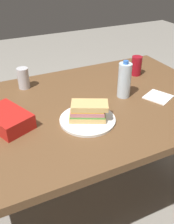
{
  "coord_description": "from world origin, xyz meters",
  "views": [
    {
      "loc": [
        -0.44,
        -1.07,
        1.44
      ],
      "look_at": [
        -0.0,
        -0.14,
        0.8
      ],
      "focal_mm": 41.61,
      "sensor_mm": 36.0,
      "label": 1
    }
  ],
  "objects": [
    {
      "name": "paper_plate",
      "position": [
        -0.0,
        -0.14,
        0.75
      ],
      "size": [
        0.27,
        0.27,
        0.01
      ],
      "primitive_type": "cylinder",
      "color": "white",
      "rests_on": "dining_table"
    },
    {
      "name": "paper_napkin",
      "position": [
        0.45,
        -0.1,
        0.75
      ],
      "size": [
        0.17,
        0.17,
        0.01
      ],
      "primitive_type": "cube",
      "rotation": [
        0.0,
        0.0,
        3.59
      ],
      "color": "white",
      "rests_on": "dining_table"
    },
    {
      "name": "soda_can_red",
      "position": [
        0.51,
        0.21,
        0.81
      ],
      "size": [
        0.07,
        0.07,
        0.12
      ],
      "primitive_type": "cylinder",
      "color": "maroon",
      "rests_on": "dining_table"
    },
    {
      "name": "ground_plane",
      "position": [
        0.0,
        0.0,
        0.0
      ],
      "size": [
        8.0,
        8.0,
        0.0
      ],
      "primitive_type": "plane",
      "color": "gray"
    },
    {
      "name": "water_bottle_tall",
      "position": [
        0.29,
        -0.01,
        0.84
      ],
      "size": [
        0.07,
        0.07,
        0.21
      ],
      "color": "silver",
      "rests_on": "dining_table"
    },
    {
      "name": "dining_table",
      "position": [
        0.0,
        0.0,
        0.66
      ],
      "size": [
        1.61,
        0.95,
        0.75
      ],
      "color": "brown",
      "rests_on": "ground_plane"
    },
    {
      "name": "soda_can_silver",
      "position": [
        -0.18,
        0.33,
        0.81
      ],
      "size": [
        0.07,
        0.07,
        0.12
      ],
      "primitive_type": "cylinder",
      "color": "silver",
      "rests_on": "dining_table"
    },
    {
      "name": "sandwich",
      "position": [
        0.0,
        -0.14,
        0.8
      ],
      "size": [
        0.21,
        0.16,
        0.08
      ],
      "color": "#DBB26B",
      "rests_on": "paper_plate"
    },
    {
      "name": "chip_bag",
      "position": [
        -0.35,
        -0.02,
        0.78
      ],
      "size": [
        0.23,
        0.27,
        0.07
      ],
      "primitive_type": "cube",
      "rotation": [
        0.0,
        0.0,
        1.96
      ],
      "color": "red",
      "rests_on": "dining_table"
    }
  ]
}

